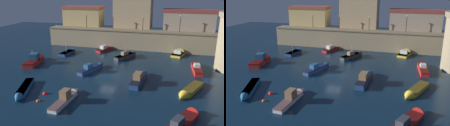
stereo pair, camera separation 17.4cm
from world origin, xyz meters
TOP-DOWN VIEW (x-y plane):
  - ground_plane at (0.00, 0.00)m, footprint 99.93×99.93m
  - quay_wall at (0.00, 18.15)m, footprint 38.53×3.29m
  - old_town_backdrop at (-0.51, 21.99)m, footprint 35.52×5.65m
  - quay_lamp_0 at (-10.43, 18.15)m, footprint 0.32×0.32m
  - quay_lamp_1 at (-4.05, 18.15)m, footprint 0.32×0.32m
  - quay_lamp_2 at (2.70, 18.15)m, footprint 0.32×0.32m
  - quay_lamp_3 at (10.54, 18.15)m, footprint 0.32×0.32m
  - moored_boat_0 at (-8.99, -9.20)m, footprint 3.59×7.23m
  - moored_boat_1 at (11.72, -11.15)m, footprint 4.33×7.15m
  - moored_boat_2 at (-3.13, 1.71)m, footprint 3.07×6.78m
  - moored_boat_3 at (-14.84, 3.10)m, footprint 3.04×7.03m
  - moored_boat_4 at (-2.34, -9.70)m, footprint 1.38×6.85m
  - moored_boat_5 at (12.26, -3.61)m, footprint 3.94×6.76m
  - moored_boat_6 at (0.85, 10.81)m, footprint 4.01×6.41m
  - moored_boat_7 at (10.79, 15.58)m, footprint 2.95×4.85m
  - moored_boat_8 at (-11.58, 10.71)m, footprint 2.11×5.32m
  - moored_boat_9 at (5.34, -1.08)m, footprint 1.88×7.38m
  - moored_boat_10 at (-4.75, 15.52)m, footprint 3.26×6.28m
  - moored_boat_11 at (13.70, 6.48)m, footprint 1.72×7.04m
  - mooring_buoy_0 at (-5.94, -8.85)m, footprint 0.62×0.62m
  - mooring_buoy_1 at (-5.64, -10.97)m, footprint 0.49×0.49m

SIDE VIEW (x-z plane):
  - ground_plane at x=0.00m, z-range 0.00..0.00m
  - mooring_buoy_0 at x=-5.94m, z-range -0.31..0.31m
  - mooring_buoy_1 at x=-5.64m, z-range -0.25..0.25m
  - moored_boat_5 at x=12.26m, z-range -0.38..0.96m
  - moored_boat_0 at x=-8.99m, z-range -0.25..0.87m
  - moored_boat_8 at x=-11.58m, z-range -1.26..1.87m
  - moored_boat_7 at x=10.79m, z-range -0.59..1.27m
  - moored_boat_1 at x=11.72m, z-range -0.54..1.24m
  - moored_boat_10 at x=-4.75m, z-range -0.41..1.17m
  - moored_boat_4 at x=-2.34m, z-range -0.48..1.36m
  - moored_boat_2 at x=-3.13m, z-range -0.36..1.26m
  - moored_boat_11 at x=13.70m, z-range -0.28..1.19m
  - moored_boat_6 at x=0.85m, z-range -0.95..1.87m
  - moored_boat_3 at x=-14.84m, z-range -1.02..2.17m
  - moored_boat_9 at x=5.34m, z-range -0.39..1.54m
  - quay_wall at x=0.00m, z-range 0.01..4.28m
  - quay_lamp_2 at x=2.70m, z-range 4.80..7.86m
  - quay_lamp_1 at x=-4.05m, z-range 4.81..7.94m
  - quay_lamp_0 at x=-10.43m, z-range 4.81..8.02m
  - quay_lamp_3 at x=10.54m, z-range 4.85..8.44m
  - old_town_backdrop at x=-0.51m, z-range 3.17..11.62m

